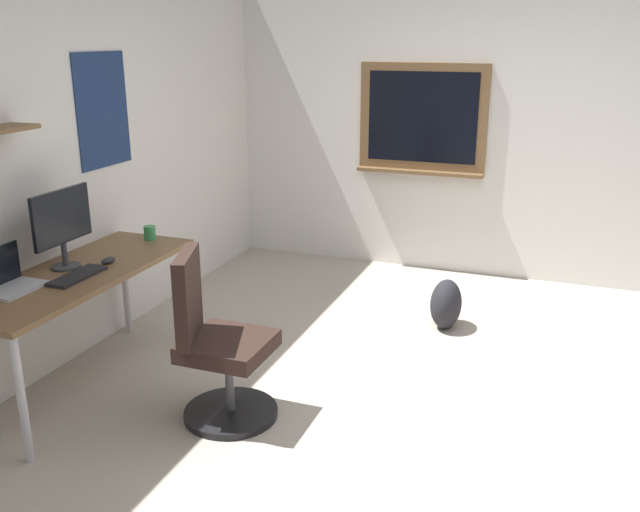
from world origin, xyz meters
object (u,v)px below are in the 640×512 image
object	(u,v)px
desk	(77,283)
computer_mouse	(108,260)
keyboard	(77,276)
backpack	(446,304)
coffee_mug	(150,233)
monitor_primary	(62,223)
laptop	(7,280)
office_chair	(216,349)

from	to	relation	value
desk	computer_mouse	world-z (taller)	computer_mouse
keyboard	backpack	size ratio (longest dim) A/B	1.03
desk	coffee_mug	xyz separation A→B (m)	(0.71, -0.02, 0.12)
keyboard	coffee_mug	distance (m)	0.80
monitor_primary	laptop	bearing A→B (deg)	173.22
office_chair	coffee_mug	size ratio (longest dim) A/B	10.33
desk	backpack	size ratio (longest dim) A/B	4.50
laptop	coffee_mug	xyz separation A→B (m)	(1.08, -0.17, -0.01)
desk	coffee_mug	bearing A→B (deg)	-1.98
keyboard	desk	bearing A→B (deg)	42.59
desk	keyboard	distance (m)	0.14
coffee_mug	keyboard	bearing A→B (deg)	-176.39
monitor_primary	backpack	distance (m)	2.64
office_chair	backpack	bearing A→B (deg)	-29.54
desk	monitor_primary	size ratio (longest dim) A/B	3.50
desk	coffee_mug	distance (m)	0.72
coffee_mug	office_chair	bearing A→B (deg)	-130.14
computer_mouse	backpack	world-z (taller)	computer_mouse
laptop	coffee_mug	size ratio (longest dim) A/B	3.37
monitor_primary	computer_mouse	xyz separation A→B (m)	(0.16, -0.17, -0.25)
monitor_primary	backpack	world-z (taller)	monitor_primary
keyboard	computer_mouse	bearing A→B (deg)	-0.00
monitor_primary	keyboard	size ratio (longest dim) A/B	1.25
monitor_primary	computer_mouse	distance (m)	0.34
desk	keyboard	world-z (taller)	keyboard
monitor_primary	keyboard	xyz separation A→B (m)	(-0.12, -0.17, -0.26)
office_chair	coffee_mug	distance (m)	1.22
desk	laptop	distance (m)	0.41
monitor_primary	backpack	size ratio (longest dim) A/B	1.29
office_chair	backpack	size ratio (longest dim) A/B	2.64
keyboard	coffee_mug	size ratio (longest dim) A/B	4.02
coffee_mug	backpack	bearing A→B (deg)	-63.61
desk	computer_mouse	bearing A→B (deg)	-20.56
monitor_primary	backpack	xyz separation A→B (m)	(1.58, -1.95, -0.81)
office_chair	laptop	xyz separation A→B (m)	(-0.33, 1.06, 0.37)
monitor_primary	coffee_mug	xyz separation A→B (m)	(0.67, -0.12, -0.22)
monitor_primary	office_chair	bearing A→B (deg)	-94.55
office_chair	coffee_mug	world-z (taller)	office_chair
computer_mouse	backpack	size ratio (longest dim) A/B	0.29
office_chair	backpack	world-z (taller)	office_chair
computer_mouse	desk	bearing A→B (deg)	159.44
office_chair	keyboard	world-z (taller)	office_chair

